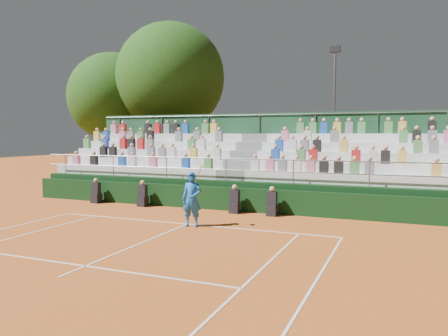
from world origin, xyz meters
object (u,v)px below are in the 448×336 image
at_px(tree_west, 112,97).
at_px(floodlight_mast, 334,107).
at_px(tennis_player, 192,199).
at_px(tree_east, 170,78).

relative_size(tree_west, floodlight_mast, 1.09).
bearing_deg(tennis_player, tree_east, 122.05).
distance_m(tree_east, floodlight_mast, 11.40).
height_order(tennis_player, floodlight_mast, floodlight_mast).
bearing_deg(tennis_player, floodlight_mast, 76.85).
distance_m(tree_west, floodlight_mast, 15.83).
relative_size(tennis_player, tree_east, 0.20).
distance_m(tree_west, tree_east, 4.79).
relative_size(tree_east, floodlight_mast, 1.30).
bearing_deg(tree_west, tennis_player, -44.79).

